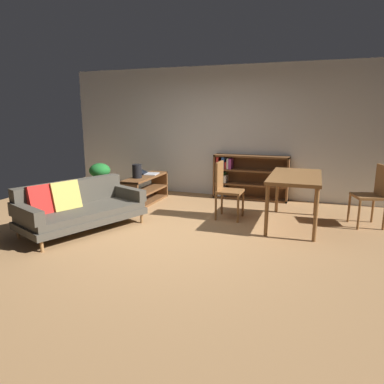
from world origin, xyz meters
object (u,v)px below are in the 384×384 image
Objects in this scene: dining_chair_far at (226,187)px; potted_floor_plant at (100,178)px; open_laptop at (148,173)px; fabric_couch at (78,207)px; media_console at (146,190)px; dining_table at (295,180)px; desk_speaker at (137,171)px; dining_chair_near at (373,192)px; bookshelf at (246,177)px.

potted_floor_plant is at bearing 172.69° from dining_chair_far.
fabric_couch is at bearing -94.67° from open_laptop.
fabric_couch is 2.05m from open_laptop.
fabric_couch is at bearing -96.73° from media_console.
open_laptop is (-0.05, 0.21, 0.30)m from media_console.
media_console is at bearing 7.45° from potted_floor_plant.
open_laptop is at bearing 20.55° from potted_floor_plant.
dining_table is at bearing 23.61° from fabric_couch.
desk_speaker is at bearing 172.66° from dining_chair_far.
fabric_couch is at bearing -145.33° from dining_chair_far.
dining_chair_near is at bearing -1.95° from media_console.
open_laptop is 0.33× the size of dining_table.
dining_chair_near reaches higher than dining_chair_far.
media_console is at bearing 78.99° from desk_speaker.
fabric_couch is 2.60× the size of potted_floor_plant.
desk_speaker is (0.00, -0.45, 0.10)m from open_laptop.
potted_floor_plant is 0.50× the size of bookshelf.
fabric_couch is at bearing -158.27° from dining_chair_near.
bookshelf is at bearing 55.18° from fabric_couch.
dining_chair_near is (4.00, -0.14, 0.28)m from media_console.
dining_chair_far is (1.95, 1.35, 0.17)m from fabric_couch.
desk_speaker is 0.27× the size of dining_chair_near.
dining_chair_near is (4.05, -0.35, -0.02)m from open_laptop.
media_console is 2.08m from bookshelf.
dining_chair_near is at bearing -28.14° from bookshelf.
dining_chair_near is at bearing 8.34° from dining_chair_far.
bookshelf reaches higher than potted_floor_plant.
media_console is 1.82m from dining_chair_far.
dining_table reaches higher than desk_speaker.
bookshelf is (1.83, 0.84, -0.11)m from open_laptop.
dining_chair_near is at bearing -4.93° from open_laptop.
dining_chair_far reaches higher than desk_speaker.
desk_speaker is at bearing 175.26° from dining_table.
desk_speaker is 0.93m from potted_floor_plant.
potted_floor_plant is 0.80× the size of dining_chair_far.
media_console is at bearing -77.19° from open_laptop.
desk_speaker is 2.90m from dining_table.
dining_table is 1.13m from dining_chair_far.
desk_speaker is at bearing -101.01° from media_console.
fabric_couch is 4.54m from dining_chair_near.
potted_floor_plant reaches higher than fabric_couch.
bookshelf is (2.73, 1.18, -0.00)m from potted_floor_plant.
dining_chair_near reaches higher than desk_speaker.
media_console is 1.39× the size of dining_chair_near.
potted_floor_plant is at bearing 174.66° from dining_table.
dining_chair_far reaches higher than media_console.
desk_speaker reaches higher than potted_floor_plant.
desk_speaker is at bearing -89.75° from open_laptop.
bookshelf is at bearing 23.31° from potted_floor_plant.
bookshelf is (-1.07, 1.53, -0.26)m from dining_table.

